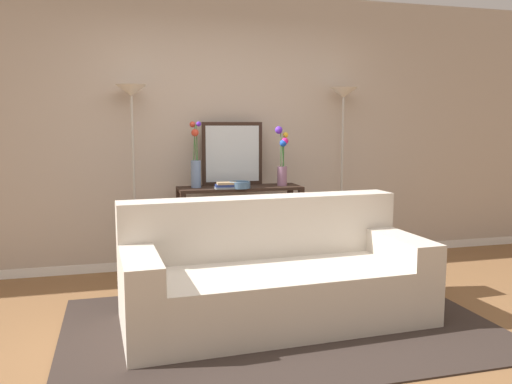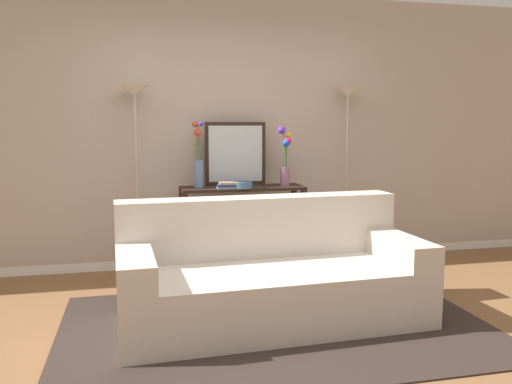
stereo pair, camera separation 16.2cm
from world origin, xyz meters
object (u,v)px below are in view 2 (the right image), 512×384
at_px(wall_mirror, 236,154).
at_px(vase_short_flowers, 285,159).
at_px(floor_lamp_left, 135,127).
at_px(fruit_bowl, 242,185).
at_px(console_table, 243,214).
at_px(book_row_under_console, 215,267).
at_px(vase_tall_flowers, 198,164).
at_px(floor_lamp_right, 347,126).
at_px(book_stack, 228,186).
at_px(couch, 270,279).

bearing_deg(wall_mirror, vase_short_flowers, -22.43).
bearing_deg(floor_lamp_left, fruit_bowl, -12.81).
xyz_separation_m(console_table, book_row_under_console, (-0.28, 0.00, -0.52)).
distance_m(vase_tall_flowers, vase_short_flowers, 0.84).
relative_size(floor_lamp_right, book_row_under_console, 4.40).
bearing_deg(book_stack, floor_lamp_right, 10.02).
relative_size(console_table, wall_mirror, 1.92).
distance_m(console_table, floor_lamp_right, 1.40).
height_order(floor_lamp_right, fruit_bowl, floor_lamp_right).
distance_m(floor_lamp_left, vase_tall_flowers, 0.67).
height_order(couch, book_row_under_console, couch).
xyz_separation_m(floor_lamp_right, vase_short_flowers, (-0.69, -0.13, -0.32)).
xyz_separation_m(floor_lamp_left, wall_mirror, (0.95, 0.06, -0.26)).
relative_size(vase_short_flowers, book_row_under_console, 1.41).
bearing_deg(console_table, couch, -92.61).
xyz_separation_m(vase_short_flowers, fruit_bowl, (-0.45, -0.09, -0.23)).
bearing_deg(fruit_bowl, floor_lamp_right, 10.89).
height_order(console_table, floor_lamp_right, floor_lamp_right).
bearing_deg(vase_tall_flowers, couch, -74.85).
bearing_deg(fruit_bowl, book_row_under_console, 154.61).
bearing_deg(wall_mirror, floor_lamp_right, -2.87).
height_order(console_table, wall_mirror, wall_mirror).
distance_m(wall_mirror, book_stack, 0.42).
relative_size(floor_lamp_left, vase_tall_flowers, 2.88).
distance_m(vase_short_flowers, fruit_bowl, 0.51).
bearing_deg(book_row_under_console, vase_tall_flowers, 167.00).
xyz_separation_m(console_table, vase_tall_flowers, (-0.42, 0.03, 0.49)).
bearing_deg(book_row_under_console, couch, -80.38).
bearing_deg(floor_lamp_right, fruit_bowl, -169.11).
relative_size(wall_mirror, book_row_under_console, 1.51).
relative_size(console_table, floor_lamp_right, 0.66).
relative_size(console_table, book_row_under_console, 2.90).
distance_m(floor_lamp_right, vase_tall_flowers, 1.57).
height_order(fruit_bowl, book_row_under_console, fruit_bowl).
bearing_deg(vase_short_flowers, book_stack, -170.81).
relative_size(couch, console_table, 1.87).
distance_m(console_table, vase_short_flowers, 0.67).
distance_m(console_table, wall_mirror, 0.60).
xyz_separation_m(console_table, wall_mirror, (-0.04, 0.16, 0.57)).
distance_m(couch, fruit_bowl, 1.31).
bearing_deg(couch, wall_mirror, 89.10).
bearing_deg(fruit_bowl, couch, -91.51).
distance_m(console_table, vase_tall_flowers, 0.64).
bearing_deg(book_row_under_console, console_table, -0.00).
distance_m(floor_lamp_left, floor_lamp_right, 2.10).
bearing_deg(book_stack, console_table, 38.11).
distance_m(book_stack, book_row_under_console, 0.83).
xyz_separation_m(floor_lamp_left, vase_tall_flowers, (0.57, -0.07, -0.35)).
bearing_deg(fruit_bowl, floor_lamp_left, 167.19).
xyz_separation_m(vase_tall_flowers, book_row_under_console, (0.14, -0.03, -1.00)).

